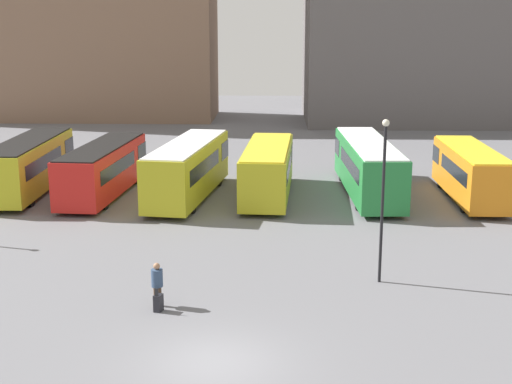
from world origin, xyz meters
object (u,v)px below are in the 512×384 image
at_px(bus_3, 268,169).
at_px(bus_5, 470,172).
at_px(suitcase, 158,303).
at_px(bus_1, 103,168).
at_px(bus_2, 189,168).
at_px(bus_4, 368,165).
at_px(lamp_post_0, 383,190).
at_px(bus_0, 29,164).
at_px(traveler, 157,280).

relative_size(bus_3, bus_5, 1.06).
relative_size(bus_5, suitcase, 10.62).
bearing_deg(bus_1, bus_2, -90.37).
xyz_separation_m(bus_3, suitcase, (-3.70, -17.40, -1.34)).
bearing_deg(bus_2, bus_3, -77.68).
bearing_deg(suitcase, bus_4, -11.08).
relative_size(bus_1, lamp_post_0, 1.61).
bearing_deg(bus_3, bus_4, -78.95).
distance_m(bus_1, suitcase, 18.53).
height_order(bus_1, bus_3, bus_3).
height_order(bus_0, bus_3, bus_0).
distance_m(bus_2, lamp_post_0, 16.76).
height_order(bus_4, traveler, bus_4).
bearing_deg(bus_5, traveler, 137.18).
bearing_deg(traveler, bus_2, 19.80).
distance_m(bus_1, traveler, 17.98).
bearing_deg(lamp_post_0, bus_5, 62.71).
distance_m(bus_3, lamp_post_0, 15.07).
bearing_deg(bus_0, lamp_post_0, -128.59).
relative_size(bus_2, lamp_post_0, 1.70).
height_order(bus_3, lamp_post_0, lamp_post_0).
bearing_deg(traveler, bus_1, 36.33).
distance_m(traveler, lamp_post_0, 9.31).
bearing_deg(lamp_post_0, bus_3, 108.15).
bearing_deg(bus_3, bus_5, -88.55).
bearing_deg(lamp_post_0, bus_2, 123.97).
distance_m(bus_3, bus_4, 6.03).
bearing_deg(bus_4, suitcase, 149.97).
bearing_deg(bus_2, suitcase, -169.09).
bearing_deg(bus_5, suitcase, 138.23).
relative_size(bus_4, traveler, 7.39).
relative_size(bus_0, suitcase, 11.87).
xyz_separation_m(bus_4, traveler, (-9.78, -17.72, -0.77)).
xyz_separation_m(bus_4, suitcase, (-9.67, -18.22, -1.42)).
relative_size(bus_1, bus_5, 1.09).
bearing_deg(bus_0, bus_2, -96.59).
distance_m(bus_0, bus_4, 20.43).
distance_m(bus_4, bus_5, 5.93).
relative_size(suitcase, lamp_post_0, 0.14).
height_order(traveler, lamp_post_0, lamp_post_0).
bearing_deg(bus_4, bus_5, -103.54).
height_order(bus_0, bus_1, bus_0).
xyz_separation_m(bus_1, lamp_post_0, (14.44, -14.23, 2.15)).
bearing_deg(bus_2, bus_0, 91.97).
bearing_deg(suitcase, bus_5, -25.37).
xyz_separation_m(bus_1, suitcase, (6.09, -17.45, -1.32)).
bearing_deg(bus_3, bus_2, 97.77).
distance_m(bus_2, suitcase, 17.11).
distance_m(bus_3, suitcase, 17.84).
bearing_deg(traveler, suitcase, -151.06).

